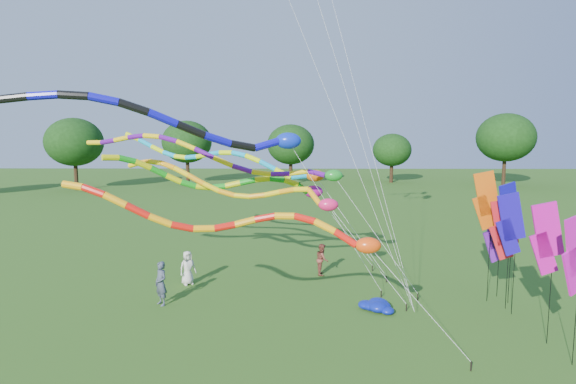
{
  "coord_description": "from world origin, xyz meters",
  "views": [
    {
      "loc": [
        -2.11,
        -13.73,
        7.13
      ],
      "look_at": [
        -2.35,
        4.84,
        4.8
      ],
      "focal_mm": 30.0,
      "sensor_mm": 36.0,
      "label": 1
    }
  ],
  "objects_px": {
    "tube_kite_red": "(256,225)",
    "tube_kite_orange": "(251,189)",
    "person_c": "(322,259)",
    "blue_nylon_heap": "(376,306)",
    "person_a": "(188,268)",
    "person_b": "(161,283)"
  },
  "relations": [
    {
      "from": "tube_kite_red",
      "to": "tube_kite_orange",
      "type": "height_order",
      "value": "tube_kite_orange"
    },
    {
      "from": "tube_kite_red",
      "to": "person_c",
      "type": "xyz_separation_m",
      "value": [
        2.55,
        9.19,
        -3.54
      ]
    },
    {
      "from": "blue_nylon_heap",
      "to": "tube_kite_orange",
      "type": "bearing_deg",
      "value": 158.36
    },
    {
      "from": "tube_kite_orange",
      "to": "person_a",
      "type": "bearing_deg",
      "value": 176.55
    },
    {
      "from": "tube_kite_orange",
      "to": "person_c",
      "type": "height_order",
      "value": "tube_kite_orange"
    },
    {
      "from": "blue_nylon_heap",
      "to": "person_b",
      "type": "bearing_deg",
      "value": 176.29
    },
    {
      "from": "tube_kite_orange",
      "to": "person_b",
      "type": "bearing_deg",
      "value": -139.76
    },
    {
      "from": "person_a",
      "to": "blue_nylon_heap",
      "type": "bearing_deg",
      "value": -57.03
    },
    {
      "from": "tube_kite_red",
      "to": "person_a",
      "type": "relative_size",
      "value": 7.55
    },
    {
      "from": "tube_kite_red",
      "to": "blue_nylon_heap",
      "type": "height_order",
      "value": "tube_kite_red"
    },
    {
      "from": "blue_nylon_heap",
      "to": "person_a",
      "type": "bearing_deg",
      "value": 158.35
    },
    {
      "from": "tube_kite_orange",
      "to": "person_c",
      "type": "distance_m",
      "value": 5.85
    },
    {
      "from": "tube_kite_red",
      "to": "blue_nylon_heap",
      "type": "distance_m",
      "value": 7.41
    },
    {
      "from": "tube_kite_orange",
      "to": "blue_nylon_heap",
      "type": "height_order",
      "value": "tube_kite_orange"
    },
    {
      "from": "tube_kite_orange",
      "to": "tube_kite_red",
      "type": "bearing_deg",
      "value": -65.37
    },
    {
      "from": "tube_kite_orange",
      "to": "person_c",
      "type": "relative_size",
      "value": 7.65
    },
    {
      "from": "person_a",
      "to": "person_c",
      "type": "height_order",
      "value": "person_a"
    },
    {
      "from": "tube_kite_orange",
      "to": "person_a",
      "type": "distance_m",
      "value": 5.15
    },
    {
      "from": "tube_kite_red",
      "to": "person_a",
      "type": "xyz_separation_m",
      "value": [
        -3.85,
        7.55,
        -3.53
      ]
    },
    {
      "from": "person_b",
      "to": "tube_kite_orange",
      "type": "bearing_deg",
      "value": 67.48
    },
    {
      "from": "tube_kite_red",
      "to": "person_c",
      "type": "relative_size",
      "value": 7.65
    },
    {
      "from": "person_a",
      "to": "person_c",
      "type": "bearing_deg",
      "value": -20.95
    }
  ]
}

